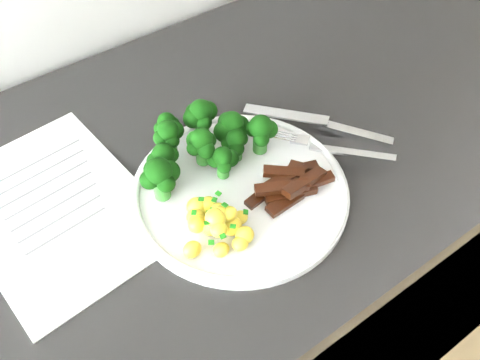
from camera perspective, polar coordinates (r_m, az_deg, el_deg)
The scene contains 8 objects.
counter at distance 1.15m, azimuth -3.45°, elevation -14.37°, with size 2.50×0.62×0.94m.
recipe_paper at distance 0.74m, azimuth -19.25°, elevation -2.87°, with size 0.24×0.33×0.00m.
plate at distance 0.71m, azimuth 0.00°, elevation -1.13°, with size 0.29×0.29×0.02m.
broccoli at distance 0.72m, azimuth -4.24°, elevation 4.25°, with size 0.21×0.14×0.07m.
potatoes at distance 0.66m, azimuth -2.69°, elevation -4.63°, with size 0.10×0.10×0.04m.
beef_strips at distance 0.71m, azimuth 5.33°, elevation -0.38°, with size 0.12×0.07×0.03m.
fork at distance 0.76m, azimuth 10.11°, elevation 3.40°, with size 0.12×0.15×0.02m.
knife at distance 0.81m, azimuth 10.35°, elevation 5.48°, with size 0.15×0.19×0.02m.
Camera 1 is at (-0.21, 1.21, 1.50)m, focal length 39.58 mm.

